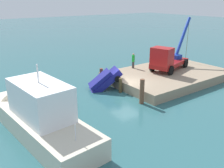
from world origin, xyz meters
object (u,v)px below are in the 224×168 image
(dock_worker, at_px, (133,61))
(moored_yacht, at_px, (30,114))
(salvaged_car, at_px, (101,83))
(crane_truck, at_px, (167,59))

(dock_worker, height_order, moored_yacht, moored_yacht)
(dock_worker, bearing_deg, moored_yacht, 18.81)
(moored_yacht, bearing_deg, salvaged_car, -159.57)
(crane_truck, distance_m, moored_yacht, 16.56)
(salvaged_car, relative_size, moored_yacht, 0.32)
(crane_truck, relative_size, salvaged_car, 1.77)
(crane_truck, height_order, salvaged_car, crane_truck)
(crane_truck, bearing_deg, moored_yacht, 6.01)
(crane_truck, bearing_deg, salvaged_car, -9.78)
(salvaged_car, height_order, moored_yacht, moored_yacht)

